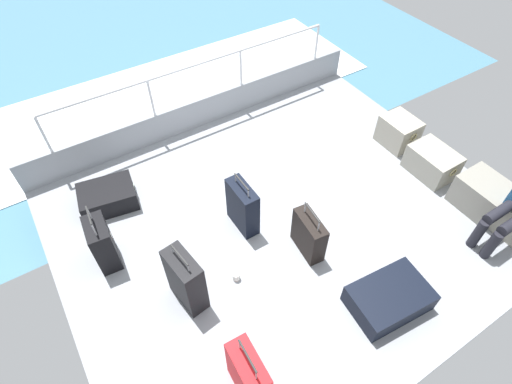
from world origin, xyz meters
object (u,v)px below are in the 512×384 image
suitcase_0 (186,280)px  suitcase_6 (389,298)px  cargo_crate_1 (432,162)px  paper_cup (236,276)px  cargo_crate_2 (482,195)px  suitcase_1 (103,244)px  suitcase_2 (309,235)px  suitcase_3 (243,207)px  suitcase_4 (248,375)px  suitcase_5 (108,197)px  cargo_crate_0 (398,132)px

suitcase_0 → suitcase_6: (1.16, 1.69, -0.23)m
cargo_crate_1 → paper_cup: 3.02m
cargo_crate_2 → suitcase_0: suitcase_0 is taller
suitcase_1 → paper_cup: (0.98, 1.08, -0.26)m
cargo_crate_1 → suitcase_2: (0.11, -2.13, 0.08)m
cargo_crate_1 → suitcase_3: suitcase_3 is taller
suitcase_1 → suitcase_4: size_ratio=1.03×
cargo_crate_2 → paper_cup: bearing=-103.1°
suitcase_4 → paper_cup: bearing=155.4°
cargo_crate_1 → suitcase_0: suitcase_0 is taller
cargo_crate_1 → suitcase_5: 4.20m
cargo_crate_1 → paper_cup: (0.02, -3.02, -0.13)m
suitcase_3 → suitcase_6: 1.84m
cargo_crate_2 → suitcase_1: 4.48m
cargo_crate_0 → cargo_crate_2: bearing=-0.1°
suitcase_1 → suitcase_6: suitcase_1 is taller
cargo_crate_2 → paper_cup: 3.15m
cargo_crate_0 → suitcase_5: 4.02m
suitcase_5 → suitcase_6: size_ratio=0.87×
suitcase_4 → suitcase_5: 2.80m
suitcase_2 → suitcase_4: (0.92, -1.35, 0.05)m
suitcase_1 → suitcase_6: bearing=47.5°
suitcase_0 → suitcase_6: bearing=55.6°
suitcase_5 → paper_cup: size_ratio=7.33×
suitcase_0 → suitcase_2: (0.16, 1.41, -0.09)m
suitcase_1 → suitcase_5: size_ratio=1.10×
suitcase_3 → paper_cup: 0.80m
cargo_crate_0 → suitcase_2: (0.78, -2.18, 0.05)m
suitcase_5 → paper_cup: suitcase_5 is taller
suitcase_3 → cargo_crate_2: bearing=63.3°
paper_cup → cargo_crate_2: bearing=76.9°
suitcase_2 → suitcase_1: bearing=-118.5°
cargo_crate_0 → suitcase_5: size_ratio=0.72×
cargo_crate_1 → paper_cup: cargo_crate_1 is taller
cargo_crate_2 → suitcase_4: (0.30, -3.53, 0.11)m
suitcase_3 → suitcase_4: bearing=-29.5°
suitcase_4 → paper_cup: (-1.01, 0.46, -0.26)m
suitcase_0 → suitcase_2: 1.42m
cargo_crate_0 → cargo_crate_1: (0.67, -0.05, -0.02)m
paper_cup → suitcase_0: bearing=-98.0°
cargo_crate_2 → suitcase_6: size_ratio=0.75×
suitcase_1 → paper_cup: bearing=47.9°
suitcase_0 → cargo_crate_2: bearing=77.6°
suitcase_3 → suitcase_0: bearing=-61.5°
cargo_crate_2 → cargo_crate_0: bearing=179.9°
suitcase_2 → suitcase_4: bearing=-55.6°
suitcase_0 → suitcase_5: 1.73m
cargo_crate_2 → suitcase_5: 4.60m
suitcase_1 → cargo_crate_0: bearing=86.0°
suitcase_3 → suitcase_4: (1.62, -0.91, -0.00)m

